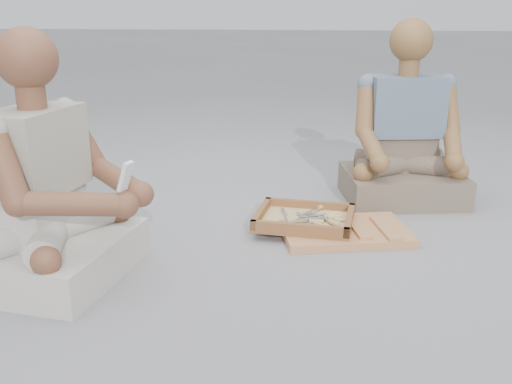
# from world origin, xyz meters

# --- Properties ---
(ground) EXTENTS (60.00, 60.00, 0.00)m
(ground) POSITION_xyz_m (0.00, 0.00, 0.00)
(ground) COLOR gray
(ground) RESTS_ON ground
(carved_panel) EXTENTS (0.69, 0.54, 0.04)m
(carved_panel) POSITION_xyz_m (0.34, 0.36, 0.02)
(carved_panel) COLOR #A76840
(carved_panel) RESTS_ON ground
(tool_tray) EXTENTS (0.50, 0.42, 0.06)m
(tool_tray) POSITION_xyz_m (0.14, 0.40, 0.06)
(tool_tray) COLOR brown
(tool_tray) RESTS_ON carved_panel
(chisel_0) EXTENTS (0.14, 0.19, 0.02)m
(chisel_0) POSITION_xyz_m (0.19, 0.33, 0.07)
(chisel_0) COLOR silver
(chisel_0) RESTS_ON tool_tray
(chisel_1) EXTENTS (0.14, 0.19, 0.02)m
(chisel_1) POSITION_xyz_m (0.21, 0.55, 0.08)
(chisel_1) COLOR silver
(chisel_1) RESTS_ON tool_tray
(chisel_2) EXTENTS (0.21, 0.09, 0.02)m
(chisel_2) POSITION_xyz_m (0.29, 0.40, 0.07)
(chisel_2) COLOR silver
(chisel_2) RESTS_ON tool_tray
(chisel_3) EXTENTS (0.16, 0.18, 0.02)m
(chisel_3) POSITION_xyz_m (0.27, 0.34, 0.08)
(chisel_3) COLOR silver
(chisel_3) RESTS_ON tool_tray
(chisel_4) EXTENTS (0.21, 0.11, 0.02)m
(chisel_4) POSITION_xyz_m (0.25, 0.41, 0.08)
(chisel_4) COLOR silver
(chisel_4) RESTS_ON tool_tray
(chisel_5) EXTENTS (0.21, 0.11, 0.02)m
(chisel_5) POSITION_xyz_m (0.25, 0.44, 0.08)
(chisel_5) COLOR silver
(chisel_5) RESTS_ON tool_tray
(chisel_6) EXTENTS (0.08, 0.22, 0.02)m
(chisel_6) POSITION_xyz_m (0.06, 0.37, 0.07)
(chisel_6) COLOR silver
(chisel_6) RESTS_ON tool_tray
(chisel_7) EXTENTS (0.21, 0.10, 0.02)m
(chisel_7) POSITION_xyz_m (0.27, 0.40, 0.08)
(chisel_7) COLOR silver
(chisel_7) RESTS_ON tool_tray
(chisel_8) EXTENTS (0.22, 0.04, 0.02)m
(chisel_8) POSITION_xyz_m (0.18, 0.35, 0.07)
(chisel_8) COLOR silver
(chisel_8) RESTS_ON tool_tray
(wood_chip_0) EXTENTS (0.02, 0.02, 0.00)m
(wood_chip_0) POSITION_xyz_m (-0.02, 0.36, 0.00)
(wood_chip_0) COLOR tan
(wood_chip_0) RESTS_ON ground
(wood_chip_1) EXTENTS (0.02, 0.02, 0.00)m
(wood_chip_1) POSITION_xyz_m (0.11, 0.12, 0.00)
(wood_chip_1) COLOR tan
(wood_chip_1) RESTS_ON ground
(wood_chip_2) EXTENTS (0.02, 0.02, 0.00)m
(wood_chip_2) POSITION_xyz_m (0.18, 0.78, 0.00)
(wood_chip_2) COLOR tan
(wood_chip_2) RESTS_ON ground
(wood_chip_3) EXTENTS (0.02, 0.02, 0.00)m
(wood_chip_3) POSITION_xyz_m (0.16, 0.50, 0.00)
(wood_chip_3) COLOR tan
(wood_chip_3) RESTS_ON ground
(wood_chip_4) EXTENTS (0.02, 0.02, 0.00)m
(wood_chip_4) POSITION_xyz_m (0.15, 0.61, 0.00)
(wood_chip_4) COLOR tan
(wood_chip_4) RESTS_ON ground
(wood_chip_5) EXTENTS (0.02, 0.02, 0.00)m
(wood_chip_5) POSITION_xyz_m (0.48, 0.57, 0.00)
(wood_chip_5) COLOR tan
(wood_chip_5) RESTS_ON ground
(wood_chip_6) EXTENTS (0.02, 0.02, 0.00)m
(wood_chip_6) POSITION_xyz_m (0.30, 0.23, 0.00)
(wood_chip_6) COLOR tan
(wood_chip_6) RESTS_ON ground
(wood_chip_7) EXTENTS (0.02, 0.02, 0.00)m
(wood_chip_7) POSITION_xyz_m (0.25, 0.48, 0.00)
(wood_chip_7) COLOR tan
(wood_chip_7) RESTS_ON ground
(wood_chip_8) EXTENTS (0.02, 0.02, 0.00)m
(wood_chip_8) POSITION_xyz_m (-0.18, 0.70, 0.00)
(wood_chip_8) COLOR tan
(wood_chip_8) RESTS_ON ground
(craftsman) EXTENTS (0.71, 0.70, 1.00)m
(craftsman) POSITION_xyz_m (-0.85, -0.24, 0.34)
(craftsman) COLOR #BDB7AF
(craftsman) RESTS_ON ground
(companion) EXTENTS (0.74, 0.63, 1.02)m
(companion) POSITION_xyz_m (0.67, 0.99, 0.34)
(companion) COLOR #766455
(companion) RESTS_ON ground
(mobile_phone) EXTENTS (0.07, 0.06, 0.12)m
(mobile_phone) POSITION_xyz_m (-0.49, -0.35, 0.48)
(mobile_phone) COLOR white
(mobile_phone) RESTS_ON craftsman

